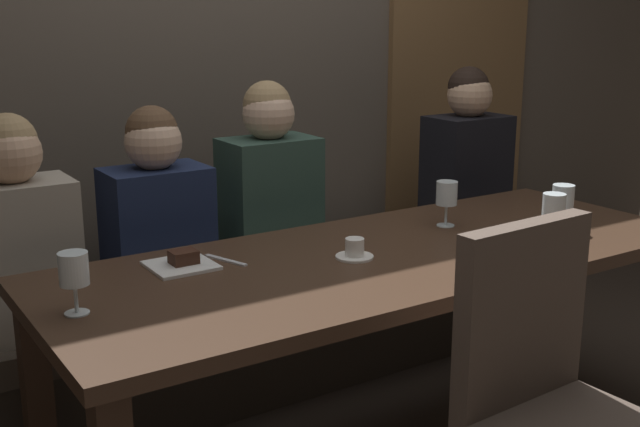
# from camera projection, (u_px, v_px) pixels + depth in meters

# --- Properties ---
(back_wall_tiled) EXTENTS (6.00, 0.12, 3.00)m
(back_wall_tiled) POSITION_uv_depth(u_px,v_px,m) (211.00, 9.00, 3.37)
(back_wall_tiled) COLOR brown
(back_wall_tiled) RESTS_ON ground
(arched_door) EXTENTS (0.90, 0.05, 2.55)m
(arched_door) POSITION_uv_depth(u_px,v_px,m) (460.00, 36.00, 4.06)
(arched_door) COLOR brown
(arched_door) RESTS_ON ground
(dining_table) EXTENTS (2.20, 0.84, 0.74)m
(dining_table) POSITION_uv_depth(u_px,v_px,m) (384.00, 279.00, 2.59)
(dining_table) COLOR #342217
(dining_table) RESTS_ON ground
(banquette_bench) EXTENTS (2.50, 0.44, 0.45)m
(banquette_bench) POSITION_uv_depth(u_px,v_px,m) (277.00, 330.00, 3.26)
(banquette_bench) COLOR #312A23
(banquette_bench) RESTS_ON ground
(chair_near_side) EXTENTS (0.46, 0.46, 0.98)m
(chair_near_side) POSITION_uv_depth(u_px,v_px,m) (552.00, 393.00, 2.02)
(chair_near_side) COLOR #3D281C
(chair_near_side) RESTS_ON ground
(diner_redhead) EXTENTS (0.36, 0.24, 0.73)m
(diner_redhead) POSITION_uv_depth(u_px,v_px,m) (17.00, 233.00, 2.59)
(diner_redhead) COLOR #9E9384
(diner_redhead) RESTS_ON banquette_bench
(diner_bearded) EXTENTS (0.36, 0.24, 0.73)m
(diner_bearded) POSITION_uv_depth(u_px,v_px,m) (157.00, 213.00, 2.85)
(diner_bearded) COLOR #192342
(diner_bearded) RESTS_ON banquette_bench
(diner_far_end) EXTENTS (0.36, 0.24, 0.79)m
(diner_far_end) POSITION_uv_depth(u_px,v_px,m) (270.00, 188.00, 3.11)
(diner_far_end) COLOR #2D473D
(diner_far_end) RESTS_ON banquette_bench
(diner_near_end) EXTENTS (0.36, 0.24, 0.80)m
(diner_near_end) POSITION_uv_depth(u_px,v_px,m) (466.00, 161.00, 3.63)
(diner_near_end) COLOR black
(diner_near_end) RESTS_ON banquette_bench
(wine_glass_end_left) EXTENTS (0.08, 0.08, 0.16)m
(wine_glass_end_left) POSITION_uv_depth(u_px,v_px,m) (74.00, 271.00, 2.02)
(wine_glass_end_left) COLOR silver
(wine_glass_end_left) RESTS_ON dining_table
(wine_glass_far_left) EXTENTS (0.08, 0.08, 0.16)m
(wine_glass_far_left) POSITION_uv_depth(u_px,v_px,m) (554.00, 209.00, 2.67)
(wine_glass_far_left) COLOR silver
(wine_glass_far_left) RESTS_ON dining_table
(wine_glass_center_front) EXTENTS (0.08, 0.08, 0.16)m
(wine_glass_center_front) POSITION_uv_depth(u_px,v_px,m) (563.00, 199.00, 2.80)
(wine_glass_center_front) COLOR silver
(wine_glass_center_front) RESTS_ON dining_table
(wine_glass_center_back) EXTENTS (0.08, 0.08, 0.16)m
(wine_glass_center_back) POSITION_uv_depth(u_px,v_px,m) (447.00, 194.00, 2.86)
(wine_glass_center_back) COLOR silver
(wine_glass_center_back) RESTS_ON dining_table
(espresso_cup) EXTENTS (0.12, 0.12, 0.06)m
(espresso_cup) POSITION_uv_depth(u_px,v_px,m) (355.00, 250.00, 2.51)
(espresso_cup) COLOR white
(espresso_cup) RESTS_ON dining_table
(dessert_plate) EXTENTS (0.19, 0.19, 0.05)m
(dessert_plate) POSITION_uv_depth(u_px,v_px,m) (182.00, 262.00, 2.42)
(dessert_plate) COLOR white
(dessert_plate) RESTS_ON dining_table
(fork_on_table) EXTENTS (0.07, 0.17, 0.01)m
(fork_on_table) POSITION_uv_depth(u_px,v_px,m) (226.00, 260.00, 2.48)
(fork_on_table) COLOR silver
(fork_on_table) RESTS_ON dining_table
(folded_napkin) EXTENTS (0.12, 0.12, 0.01)m
(folded_napkin) POSITION_uv_depth(u_px,v_px,m) (489.00, 245.00, 2.64)
(folded_napkin) COLOR silver
(folded_napkin) RESTS_ON dining_table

